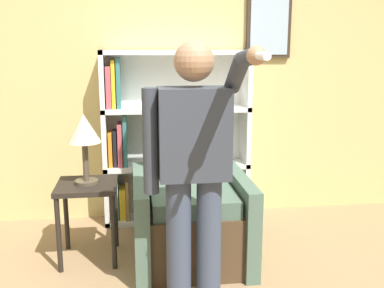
{
  "coord_description": "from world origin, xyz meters",
  "views": [
    {
      "loc": [
        -0.22,
        -2.07,
        1.57
      ],
      "look_at": [
        0.15,
        0.74,
        0.95
      ],
      "focal_mm": 42.0,
      "sensor_mm": 36.0,
      "label": 1
    }
  ],
  "objects_px": {
    "armchair": "(189,207)",
    "bookcase": "(165,139)",
    "table_lamp": "(84,133)",
    "person_standing": "(194,162)",
    "side_table": "(87,197)"
  },
  "relations": [
    {
      "from": "armchair",
      "to": "bookcase",
      "type": "bearing_deg",
      "value": 99.52
    },
    {
      "from": "armchair",
      "to": "table_lamp",
      "type": "height_order",
      "value": "armchair"
    },
    {
      "from": "bookcase",
      "to": "person_standing",
      "type": "height_order",
      "value": "person_standing"
    },
    {
      "from": "table_lamp",
      "to": "armchair",
      "type": "bearing_deg",
      "value": -1.24
    },
    {
      "from": "armchair",
      "to": "table_lamp",
      "type": "xyz_separation_m",
      "value": [
        -0.75,
        0.02,
        0.59
      ]
    },
    {
      "from": "person_standing",
      "to": "table_lamp",
      "type": "relative_size",
      "value": 3.13
    },
    {
      "from": "armchair",
      "to": "person_standing",
      "type": "xyz_separation_m",
      "value": [
        -0.06,
        -0.72,
        0.54
      ]
    },
    {
      "from": "bookcase",
      "to": "armchair",
      "type": "bearing_deg",
      "value": -80.48
    },
    {
      "from": "armchair",
      "to": "person_standing",
      "type": "bearing_deg",
      "value": -95.03
    },
    {
      "from": "person_standing",
      "to": "side_table",
      "type": "height_order",
      "value": "person_standing"
    },
    {
      "from": "person_standing",
      "to": "table_lamp",
      "type": "height_order",
      "value": "person_standing"
    },
    {
      "from": "person_standing",
      "to": "side_table",
      "type": "bearing_deg",
      "value": 133.2
    },
    {
      "from": "armchair",
      "to": "side_table",
      "type": "bearing_deg",
      "value": 178.76
    },
    {
      "from": "armchair",
      "to": "table_lamp",
      "type": "distance_m",
      "value": 0.96
    },
    {
      "from": "bookcase",
      "to": "side_table",
      "type": "distance_m",
      "value": 1.0
    }
  ]
}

